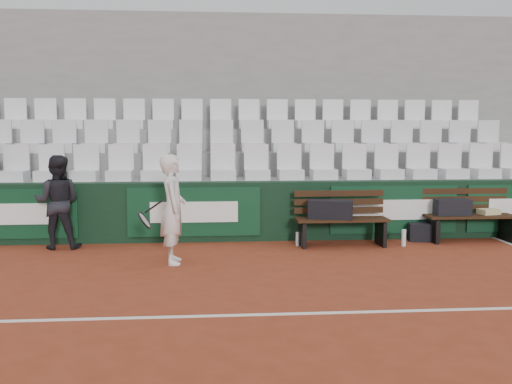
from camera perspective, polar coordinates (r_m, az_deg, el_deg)
name	(u,v)px	position (r m, az deg, el deg)	size (l,w,h in m)	color
ground	(204,316)	(5.92, -5.23, -12.29)	(80.00, 80.00, 0.00)	#923921
court_baseline	(204,316)	(5.92, -5.23, -12.25)	(18.00, 0.06, 0.01)	white
back_barrier	(210,211)	(9.70, -4.59, -1.95)	(18.00, 0.34, 1.00)	black
grandstand_tier_front	(207,207)	(10.33, -4.96, -1.46)	(18.00, 0.95, 1.00)	gray
grandstand_tier_mid	(207,189)	(11.25, -4.94, 0.32)	(18.00, 0.95, 1.45)	gray
grandstand_tier_back	(207,174)	(12.17, -4.92, 1.84)	(18.00, 0.95, 1.90)	#999996
grandstand_rear_wall	(207,115)	(12.77, -4.96, 7.65)	(18.00, 0.30, 4.40)	gray
seat_row_front	(206,162)	(10.08, -5.01, 3.01)	(11.90, 0.44, 0.63)	white
seat_row_mid	(206,136)	(11.01, -5.00, 5.62)	(11.90, 0.44, 0.63)	silver
seat_row_back	(206,114)	(11.97, -4.99, 7.82)	(11.90, 0.44, 0.63)	white
bench_left	(342,232)	(9.40, 8.56, -3.97)	(1.50, 0.56, 0.45)	#351E10
bench_right	(469,228)	(10.31, 20.56, -3.39)	(1.50, 0.56, 0.45)	#361F10
sports_bag_left	(330,209)	(9.29, 7.46, -1.73)	(0.70, 0.30, 0.30)	black
sports_bag_right	(452,207)	(10.13, 19.05, -1.45)	(0.58, 0.27, 0.27)	black
towel	(489,212)	(10.47, 22.23, -1.83)	(0.32, 0.23, 0.09)	beige
sports_bag_ground	(423,232)	(10.11, 16.40, -3.86)	(0.50, 0.30, 0.30)	black
water_bottle_near	(298,239)	(9.32, 4.18, -4.70)	(0.06, 0.06, 0.23)	silver
water_bottle_far	(404,238)	(9.57, 14.55, -4.45)	(0.08, 0.08, 0.27)	silver
tennis_player	(173,209)	(8.08, -8.33, -1.71)	(0.70, 0.59, 1.54)	white
ball_kid	(57,202)	(9.53, -19.24, -0.95)	(0.72, 0.56, 1.49)	black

